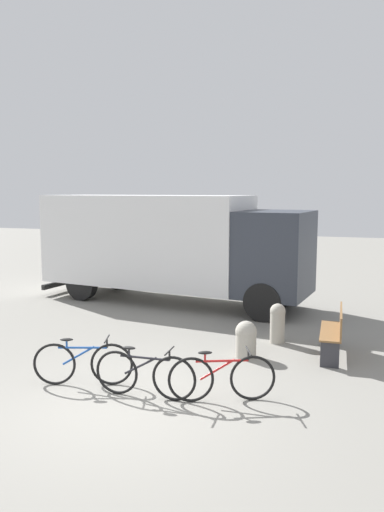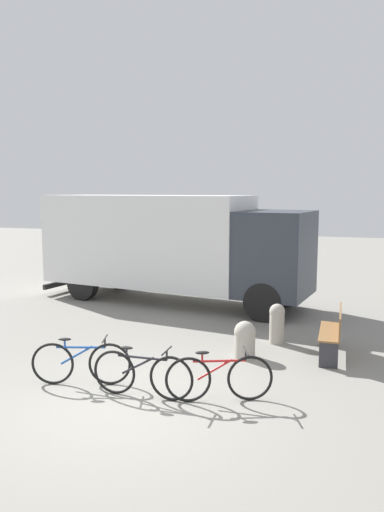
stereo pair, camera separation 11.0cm
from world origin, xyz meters
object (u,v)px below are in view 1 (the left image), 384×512
Objects in this scene: bicycle_far at (222,377)px; bollard_near_bench at (246,338)px; bicycle_middle at (145,374)px; bicycle_near at (83,363)px; delivery_truck at (168,243)px; park_bench at (335,331)px; bollard_far_bench at (278,322)px.

bicycle_far reaches higher than bollard_near_bench.
bicycle_middle is 2.64m from bollard_near_bench.
bicycle_near is 3.22m from bollard_near_bench.
delivery_truck is at bearing 80.16° from bicycle_near.
bicycle_near is at bearing 124.03° from park_bench.
bicycle_middle is 2.33× the size of bollard_near_bench.
bicycle_middle is at bearing -24.89° from bicycle_near.
bicycle_near is 2.24× the size of bollard_near_bench.
delivery_truck reaches higher than bicycle_near.
bicycle_middle is 1.21m from bicycle_far.
bicycle_near and bicycle_far have the same top height.
bicycle_far is (3.24, -6.34, -1.35)m from delivery_truck.
park_bench is 1.31m from bollard_far_bench.
park_bench is 3.17m from bicycle_far.
bicycle_near is at bearing -136.07° from bollard_near_bench.
bicycle_near is (-3.97, -2.82, -0.13)m from park_bench.
bicycle_far is 2.16m from bollard_near_bench.
park_bench reaches higher than bollard_far_bench.
bollard_far_bench is (3.63, -3.07, -1.27)m from delivery_truck.
delivery_truck reaches higher than bicycle_far.
bicycle_far is 3.30m from bollard_far_bench.
bicycle_far is 2.18× the size of bollard_near_bench.
delivery_truck is 6.62m from bicycle_near.
bollard_far_bench is (2.77, 3.35, 0.08)m from bicycle_near.
park_bench is (4.82, -3.60, -1.22)m from delivery_truck.
bicycle_near is 1.88× the size of bollard_far_bench.
delivery_truck is at bearing 139.77° from bollard_far_bench.
delivery_truck reaches higher than park_bench.
bicycle_far is at bearing -15.63° from bicycle_near.
park_bench is at bearing 17.92° from bicycle_near.
park_bench is 0.89× the size of bicycle_middle.
bollard_near_bench is at bearing 108.14° from park_bench.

